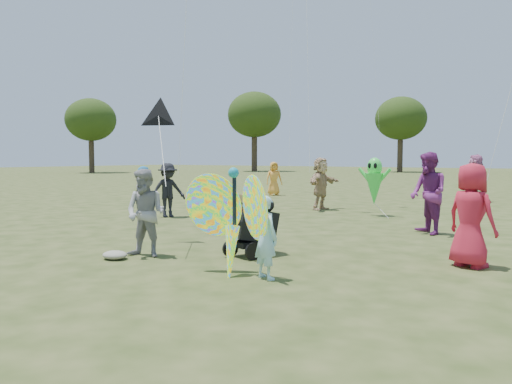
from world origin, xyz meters
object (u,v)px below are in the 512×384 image
Objects in this scene: crowd_b at (168,190)px; crowd_g at (274,179)px; crowd_d at (321,184)px; crowd_j at (475,178)px; adult_man at (146,213)px; crowd_a at (471,215)px; alien_kite at (374,183)px; jogging_stroller at (254,221)px; child_girl at (266,237)px; butterfly_kite at (233,220)px; crowd_e at (428,193)px; crowd_i at (144,185)px.

crowd_b is 1.02× the size of crowd_g.
crowd_j reaches higher than crowd_d.
adult_man is at bearing -12.00° from crowd_j.
crowd_j reaches higher than crowd_b.
alien_kite is at bearing -33.88° from crowd_a.
crowd_b is 1.39× the size of jogging_stroller.
crowd_g is (-10.57, 10.95, -0.06)m from crowd_a.
child_girl is 0.58m from butterfly_kite.
jogging_stroller is 0.65× the size of alien_kite.
jogging_stroller is at bearing 112.42° from butterfly_kite.
crowd_b is 9.01m from crowd_g.
alien_kite is (6.75, -5.12, 0.20)m from crowd_g.
alien_kite is (-1.01, 8.37, 0.15)m from butterfly_kite.
crowd_d is 0.93× the size of crowd_e.
crowd_i is (-7.28, 6.76, -0.06)m from adult_man.
jogging_stroller is at bearing -107.40° from crowd_g.
crowd_i is 0.82× the size of alien_kite.
crowd_g is at bearing -39.86° from child_girl.
crowd_j is at bearing -103.24° from crowd_i.
crowd_a is 0.92× the size of butterfly_kite.
alien_kite is at bearing -61.01° from child_girl.
alien_kite is (1.06, 8.15, 0.20)m from adult_man.
crowd_g is 0.83× the size of crowd_j.
crowd_j is at bearing -56.95° from crowd_a.
butterfly_kite is at bearing -45.75° from jogging_stroller.
crowd_d reaches higher than alien_kite.
crowd_d is 0.97× the size of butterfly_kite.
alien_kite reaches higher than child_girl.
crowd_g is at bearing -174.64° from crowd_e.
crowd_j is (-2.26, 12.56, 0.10)m from crowd_a.
butterfly_kite is at bearing -20.63° from adult_man.
alien_kite is at bearing 96.87° from butterfly_kite.
crowd_d is 6.57m from crowd_i.
butterfly_kite is 8.44m from alien_kite.
crowd_d is 1.23× the size of crowd_i.
crowd_e is at bearing -49.78° from alien_kite.
crowd_a is 15.21m from crowd_g.
crowd_a is at bearing 11.00° from adult_man.
crowd_e is 3.59m from alien_kite.
crowd_d reaches higher than crowd_a.
crowd_d is (2.77, 4.33, 0.09)m from crowd_b.
adult_man reaches higher than crowd_g.
alien_kite is (-1.56, -6.74, 0.04)m from crowd_j.
crowd_a is at bearing -56.75° from alien_kite.
jogging_stroller is 6.96m from alien_kite.
crowd_i is 8.46m from alien_kite.
crowd_i is 0.79× the size of butterfly_kite.
crowd_g is (-8.29, 13.43, 0.17)m from child_girl.
butterfly_kite is at bearing 65.09° from crowd_a.
child_girl is at bearing -2.07° from crowd_j.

